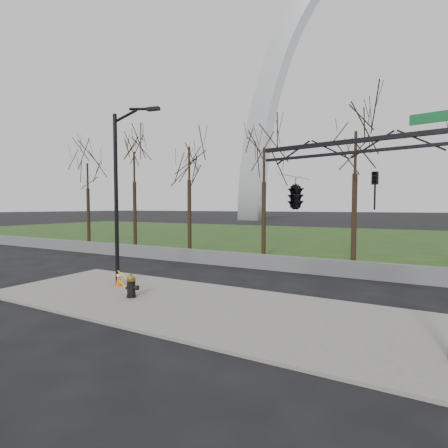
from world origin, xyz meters
The scene contains 11 objects.
ground centered at (0.00, 0.00, 0.00)m, with size 500.00×500.00×0.00m, color black.
sidewalk centered at (0.00, 0.00, 0.05)m, with size 18.00×6.00×0.10m, color slate.
grass_strip centered at (0.00, 30.00, 0.03)m, with size 120.00×40.00×0.06m, color #243D16.
guardrail centered at (0.00, 8.00, 0.45)m, with size 60.00×0.30×0.90m, color #59595B.
gateway_arch centered at (0.00, 75.00, 32.50)m, with size 66.00×6.00×65.00m, color silver, non-canonical shape.
tree_row centered at (-2.23, 12.00, 4.90)m, with size 41.54×4.00×9.80m.
fire_hydrant centered at (-2.90, -0.48, 0.54)m, with size 0.60×0.39×0.96m.
traffic_cone centered at (-4.87, 0.74, 0.43)m, with size 0.38×0.38×0.67m.
street_light centered at (-4.93, 0.98, 4.69)m, with size 2.37×0.61×8.21m.
traffic_signal_mast centered at (4.48, -0.54, 4.15)m, with size 5.07×2.53×6.00m.
caution_tape centered at (-3.97, 0.18, 0.54)m, with size 2.24×1.43×0.48m.
Camera 1 is at (6.44, -10.14, 3.73)m, focal length 26.14 mm.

